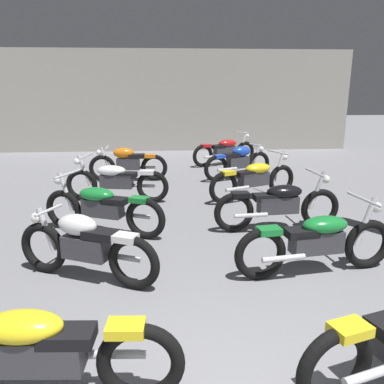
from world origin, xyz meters
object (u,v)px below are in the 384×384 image
Objects in this scene: motorcycle_right_row_2 at (279,204)px; motorcycle_right_row_4 at (238,161)px; motorcycle_left_row_2 at (102,207)px; motorcycle_right_row_5 at (225,150)px; motorcycle_left_row_3 at (116,180)px; motorcycle_right_row_3 at (254,178)px; motorcycle_left_row_1 at (85,245)px; motorcycle_left_row_4 at (128,163)px; motorcycle_right_row_1 at (318,240)px; motorcycle_left_row_0 at (37,350)px.

motorcycle_right_row_2 reaches higher than motorcycle_right_row_4.
motorcycle_right_row_5 is (2.87, 5.60, 0.00)m from motorcycle_left_row_2.
motorcycle_right_row_3 is at bearing -0.28° from motorcycle_left_row_3.
motorcycle_left_row_1 is at bearing -118.54° from motorcycle_right_row_4.
motorcycle_left_row_3 is at bearing 146.95° from motorcycle_right_row_2.
motorcycle_right_row_3 reaches higher than motorcycle_left_row_4.
motorcycle_right_row_1 is 1.62m from motorcycle_right_row_2.
motorcycle_right_row_5 is (-0.05, 1.90, -0.01)m from motorcycle_right_row_4.
motorcycle_left_row_3 is 1.06× the size of motorcycle_right_row_3.
motorcycle_right_row_3 is (2.91, 1.83, 0.00)m from motorcycle_left_row_2.
motorcycle_left_row_4 is 4.65m from motorcycle_right_row_2.
motorcycle_left_row_3 is at bearing 179.72° from motorcycle_right_row_3.
motorcycle_left_row_0 and motorcycle_right_row_5 have the same top height.
motorcycle_left_row_3 is 0.99× the size of motorcycle_right_row_2.
motorcycle_left_row_3 is at bearing 129.83° from motorcycle_right_row_1.
motorcycle_right_row_2 reaches higher than motorcycle_left_row_4.
motorcycle_left_row_1 is at bearing 179.33° from motorcycle_right_row_1.
motorcycle_right_row_2 is (-0.03, 1.62, 0.00)m from motorcycle_right_row_1.
motorcycle_left_row_2 is 4.72m from motorcycle_right_row_4.
motorcycle_right_row_5 is at bearing 62.87° from motorcycle_left_row_2.
motorcycle_right_row_1 is 1.06× the size of motorcycle_right_row_3.
motorcycle_right_row_5 is at bearing 68.53° from motorcycle_left_row_1.
motorcycle_left_row_0 is 1.18× the size of motorcycle_left_row_1.
motorcycle_right_row_2 and motorcycle_right_row_5 have the same top height.
motorcycle_left_row_4 is at bearing 89.23° from motorcycle_left_row_1.
motorcycle_left_row_3 is (-0.02, 3.46, -0.01)m from motorcycle_left_row_1.
motorcycle_right_row_5 is at bearing 34.62° from motorcycle_left_row_4.
motorcycle_left_row_3 is at bearing 89.50° from motorcycle_left_row_2.
motorcycle_right_row_2 is at bearing -89.68° from motorcycle_right_row_5.
motorcycle_left_row_2 reaches higher than motorcycle_right_row_4.
motorcycle_left_row_3 is 1.10× the size of motorcycle_left_row_4.
motorcycle_left_row_1 is at bearing -88.85° from motorcycle_left_row_2.
motorcycle_right_row_4 is at bearing 90.07° from motorcycle_right_row_1.
motorcycle_left_row_0 is at bearing -89.61° from motorcycle_left_row_1.
motorcycle_left_row_2 is 2.90m from motorcycle_right_row_2.
motorcycle_right_row_3 is (2.90, -0.01, 0.00)m from motorcycle_left_row_3.
motorcycle_left_row_3 is at bearing -127.25° from motorcycle_right_row_5.
motorcycle_left_row_4 is (0.09, 1.84, 0.01)m from motorcycle_left_row_3.
motorcycle_left_row_4 is at bearing -145.38° from motorcycle_right_row_5.
motorcycle_left_row_2 is (-0.03, 1.61, -0.01)m from motorcycle_left_row_1.
motorcycle_right_row_4 is at bearing -88.34° from motorcycle_right_row_5.
motorcycle_left_row_2 is at bearing -117.13° from motorcycle_right_row_5.
motorcycle_left_row_3 is 4.55m from motorcycle_right_row_1.
motorcycle_left_row_3 is 1.00× the size of motorcycle_right_row_1.
motorcycle_left_row_2 and motorcycle_right_row_3 have the same top height.
motorcycle_left_row_4 and motorcycle_right_row_4 have the same top height.
motorcycle_left_row_2 and motorcycle_right_row_2 have the same top height.
motorcycle_left_row_0 and motorcycle_right_row_2 have the same top height.
motorcycle_left_row_1 is 2.90m from motorcycle_right_row_1.
motorcycle_right_row_3 reaches higher than motorcycle_right_row_4.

